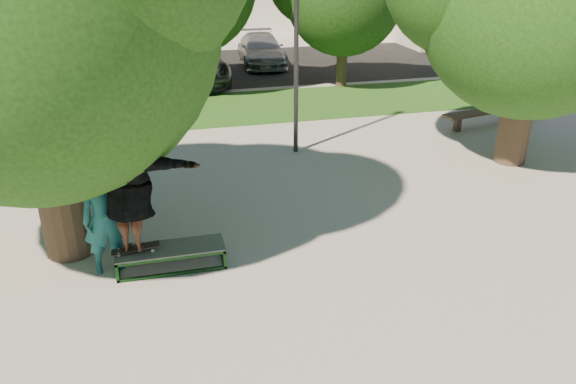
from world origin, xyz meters
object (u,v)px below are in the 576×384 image
object	(u,v)px
grind_box	(171,257)
car_silver_b	(261,49)
bystander	(104,218)
car_silver_a	(122,58)
car_grey	(190,63)
bench	(490,112)
car_dark	(122,57)
lamppost	(296,28)

from	to	relation	value
grind_box	car_silver_b	distance (m)	16.89
bystander	car_silver_a	bearing A→B (deg)	78.53
car_silver_a	car_grey	world-z (taller)	car_grey
bench	car_silver_b	distance (m)	11.44
car_silver_a	car_silver_b	bearing A→B (deg)	11.52
grind_box	car_grey	xyz separation A→B (m)	(1.55, 13.47, 0.55)
grind_box	car_dark	world-z (taller)	car_dark
car_silver_a	car_silver_b	distance (m)	5.96
lamppost	car_dark	bearing A→B (deg)	112.79
lamppost	bystander	xyz separation A→B (m)	(-4.50, -4.77, -2.20)
lamppost	car_grey	size ratio (longest dim) A/B	1.15
lamppost	car_dark	xyz separation A→B (m)	(-4.49, 10.69, -2.46)
car_dark	car_silver_b	size ratio (longest dim) A/B	0.95
bench	car_grey	bearing A→B (deg)	124.23
bystander	car_silver_a	distance (m)	15.23
bystander	car_silver_a	size ratio (longest dim) A/B	0.48
bench	lamppost	bearing A→B (deg)	175.06
car_dark	car_silver_b	world-z (taller)	car_dark
grind_box	car_grey	size ratio (longest dim) A/B	0.34
car_dark	grind_box	bearing A→B (deg)	-96.85
car_silver_a	car_silver_b	size ratio (longest dim) A/B	0.89
grind_box	car_dark	distance (m)	15.70
grind_box	bystander	distance (m)	1.27
bystander	car_silver_b	world-z (taller)	bystander
grind_box	car_grey	world-z (taller)	car_grey
bench	grind_box	bearing A→B (deg)	-161.39
lamppost	car_silver_a	size ratio (longest dim) A/B	1.55
lamppost	car_grey	xyz separation A→B (m)	(-1.95, 8.50, -2.42)
lamppost	bystander	distance (m)	6.91
bystander	car_grey	distance (m)	13.51
lamppost	grind_box	size ratio (longest dim) A/B	3.39
car_grey	car_silver_b	distance (m)	4.31
car_silver_a	grind_box	bearing A→B (deg)	-81.78
bench	car_silver_a	bearing A→B (deg)	125.58
car_grey	car_silver_b	world-z (taller)	car_grey
lamppost	car_silver_b	world-z (taller)	lamppost
bystander	car_dark	bearing A→B (deg)	78.50
car_silver_a	bench	bearing A→B (deg)	-37.76
lamppost	bench	world-z (taller)	lamppost
bystander	car_silver_b	xyz separation A→B (m)	(5.91, 15.95, -0.30)
bystander	car_grey	size ratio (longest dim) A/B	0.36
car_silver_a	lamppost	bearing A→B (deg)	-62.21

